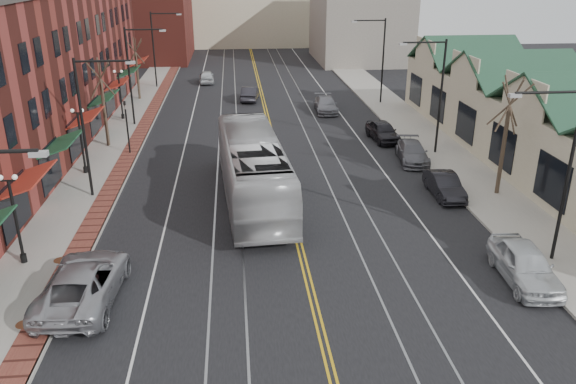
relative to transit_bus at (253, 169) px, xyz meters
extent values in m
plane|color=black|center=(2.00, -14.70, -1.92)|extent=(160.00, 160.00, 0.00)
cube|color=gray|center=(-10.00, 5.30, -1.85)|extent=(4.00, 120.00, 0.15)
cube|color=gray|center=(14.00, 5.30, -1.85)|extent=(4.00, 120.00, 0.15)
cube|color=maroon|center=(-17.00, 12.30, 3.58)|extent=(10.00, 50.00, 11.00)
cube|color=#BFB293|center=(20.00, 5.30, 0.38)|extent=(8.00, 36.00, 4.60)
cube|color=maroon|center=(-14.00, 55.30, 5.08)|extent=(14.00, 18.00, 14.00)
cube|color=#BFB293|center=(2.00, 70.30, 2.58)|extent=(22.00, 14.00, 9.00)
cube|color=slate|center=(17.00, 50.30, 3.58)|extent=(12.00, 16.00, 11.00)
cube|color=#999999|center=(-6.50, -14.70, 5.93)|extent=(0.50, 0.25, 0.15)
cylinder|color=black|center=(-9.50, 1.30, 2.23)|extent=(0.16, 0.16, 8.00)
cylinder|color=black|center=(-8.00, 1.30, 6.03)|extent=(3.00, 0.12, 0.12)
cube|color=#999999|center=(-6.50, 1.30, 5.93)|extent=(0.50, 0.25, 0.15)
cylinder|color=black|center=(-9.50, 17.30, 2.23)|extent=(0.16, 0.16, 8.00)
cylinder|color=black|center=(-8.00, 17.30, 6.03)|extent=(3.00, 0.12, 0.12)
cube|color=#999999|center=(-6.50, 17.30, 5.93)|extent=(0.50, 0.25, 0.15)
cylinder|color=black|center=(-9.50, 33.30, 2.23)|extent=(0.16, 0.16, 8.00)
cylinder|color=black|center=(-8.00, 33.30, 6.03)|extent=(3.00, 0.12, 0.12)
cube|color=#999999|center=(-6.50, 33.30, 5.93)|extent=(0.50, 0.25, 0.15)
cylinder|color=black|center=(13.50, -8.70, 2.23)|extent=(0.16, 0.16, 8.00)
cylinder|color=black|center=(12.00, -8.70, 6.03)|extent=(3.00, 0.12, 0.12)
cube|color=#999999|center=(10.50, -8.70, 5.93)|extent=(0.50, 0.25, 0.15)
cylinder|color=black|center=(13.50, 7.30, 2.23)|extent=(0.16, 0.16, 8.00)
cylinder|color=black|center=(12.00, 7.30, 6.03)|extent=(3.00, 0.12, 0.12)
cube|color=#999999|center=(10.50, 7.30, 5.93)|extent=(0.50, 0.25, 0.15)
cylinder|color=black|center=(13.50, 23.30, 2.23)|extent=(0.16, 0.16, 8.00)
cylinder|color=black|center=(12.00, 23.30, 6.03)|extent=(3.00, 0.12, 0.12)
cube|color=#999999|center=(10.50, 23.30, 5.93)|extent=(0.50, 0.25, 0.15)
cylinder|color=black|center=(-10.80, -6.70, -1.57)|extent=(0.28, 0.28, 0.40)
cylinder|color=black|center=(-10.80, -6.70, 0.23)|extent=(0.14, 0.14, 4.00)
cube|color=black|center=(-10.80, -6.70, 2.23)|extent=(0.60, 0.06, 0.06)
sphere|color=white|center=(-11.10, -6.70, 2.38)|extent=(0.24, 0.24, 0.24)
sphere|color=white|center=(-10.50, -6.70, 2.38)|extent=(0.24, 0.24, 0.24)
cylinder|color=black|center=(-10.80, 5.30, -1.57)|extent=(0.28, 0.28, 0.40)
cylinder|color=black|center=(-10.80, 5.30, 0.23)|extent=(0.14, 0.14, 4.00)
cube|color=black|center=(-10.80, 5.30, 2.23)|extent=(0.60, 0.06, 0.06)
sphere|color=white|center=(-11.10, 5.30, 2.38)|extent=(0.24, 0.24, 0.24)
sphere|color=white|center=(-10.50, 5.30, 2.38)|extent=(0.24, 0.24, 0.24)
cylinder|color=black|center=(-10.80, 19.30, -1.57)|extent=(0.28, 0.28, 0.40)
cylinder|color=black|center=(-10.80, 19.30, 0.23)|extent=(0.14, 0.14, 4.00)
cube|color=black|center=(-10.80, 19.30, 2.23)|extent=(0.60, 0.06, 0.06)
sphere|color=white|center=(-11.10, 19.30, 2.38)|extent=(0.24, 0.24, 0.24)
sphere|color=white|center=(-10.50, 19.30, 2.38)|extent=(0.24, 0.24, 0.24)
cylinder|color=#382B21|center=(-10.50, 11.30, 0.68)|extent=(0.24, 0.24, 4.90)
cylinder|color=#382B21|center=(-10.50, 11.30, 3.23)|extent=(0.58, 1.37, 2.90)
cylinder|color=#382B21|center=(-10.50, 11.30, 3.23)|extent=(1.60, 0.66, 2.78)
cylinder|color=#382B21|center=(-10.50, 11.30, 3.23)|extent=(0.53, 1.23, 2.96)
cylinder|color=#382B21|center=(-10.50, 11.30, 3.23)|extent=(1.69, 1.03, 2.64)
cylinder|color=#382B21|center=(-10.50, 11.30, 3.23)|extent=(1.78, 1.29, 2.48)
cylinder|color=#382B21|center=(-10.50, 27.30, 0.50)|extent=(0.24, 0.24, 4.55)
cylinder|color=#382B21|center=(-10.50, 27.30, 2.88)|extent=(0.55, 1.28, 2.69)
cylinder|color=#382B21|center=(-10.50, 27.30, 2.88)|extent=(1.49, 0.62, 2.58)
cylinder|color=#382B21|center=(-10.50, 27.30, 2.88)|extent=(0.50, 1.15, 2.75)
cylinder|color=#382B21|center=(-10.50, 27.30, 2.88)|extent=(1.57, 0.97, 2.45)
cylinder|color=#382B21|center=(-10.50, 27.30, 2.88)|extent=(1.66, 1.20, 2.30)
cylinder|color=#382B21|center=(14.50, -0.70, 0.85)|extent=(0.24, 0.24, 5.25)
cylinder|color=#382B21|center=(14.50, -0.70, 3.58)|extent=(0.61, 1.46, 3.10)
cylinder|color=#382B21|center=(14.50, -0.70, 3.58)|extent=(1.70, 0.70, 2.97)
cylinder|color=#382B21|center=(14.50, -0.70, 3.58)|extent=(0.56, 1.31, 3.17)
cylinder|color=#382B21|center=(14.50, -0.70, 3.58)|extent=(1.80, 1.10, 2.82)
cylinder|color=#382B21|center=(14.50, -0.70, 3.58)|extent=(1.90, 1.37, 2.65)
cylinder|color=#592D19|center=(-9.20, -11.70, -1.77)|extent=(0.60, 0.60, 0.02)
cylinder|color=#592D19|center=(-9.20, -6.70, -1.77)|extent=(0.60, 0.60, 0.02)
cylinder|color=black|center=(-8.60, 9.30, -0.17)|extent=(0.12, 0.12, 3.20)
imported|color=black|center=(-8.60, 9.30, 1.58)|extent=(0.18, 0.15, 0.90)
imported|color=#BCBCBE|center=(0.00, 0.00, 0.00)|extent=(4.14, 14.00, 3.85)
imported|color=#9D9EA4|center=(-7.30, -9.98, -1.08)|extent=(3.13, 6.25, 1.70)
imported|color=silver|center=(11.30, -10.26, -1.10)|extent=(2.27, 4.94, 1.64)
imported|color=black|center=(11.30, -0.51, -1.25)|extent=(1.50, 4.15, 1.36)
imported|color=slate|center=(11.30, 5.80, -1.25)|extent=(2.43, 4.83, 1.35)
imported|color=black|center=(10.54, 11.00, -1.17)|extent=(2.16, 4.56, 1.50)
imported|color=#242228|center=(0.68, 25.91, -1.21)|extent=(2.08, 4.52, 1.44)
imported|color=slate|center=(7.55, 20.51, -1.23)|extent=(2.12, 4.86, 1.39)
imported|color=silver|center=(-4.04, 35.58, -1.21)|extent=(1.90, 4.29, 1.44)
camera|label=1|loc=(-0.94, -30.41, 10.89)|focal=35.00mm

